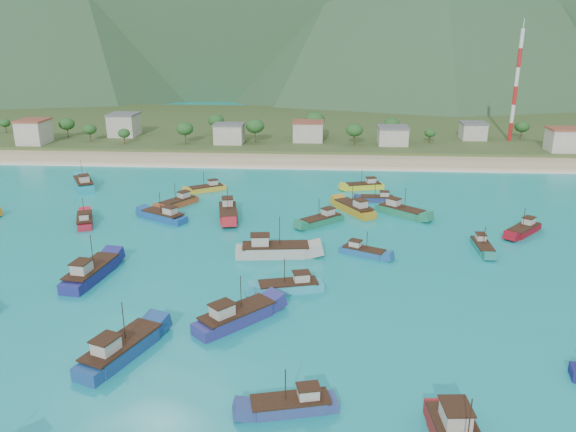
# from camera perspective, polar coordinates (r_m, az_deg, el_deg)

# --- Properties ---
(ground) EXTENTS (600.00, 600.00, 0.00)m
(ground) POSITION_cam_1_polar(r_m,az_deg,el_deg) (92.25, 1.35, -5.34)
(ground) COLOR #0B7380
(ground) RESTS_ON ground
(beach) EXTENTS (400.00, 18.00, 1.20)m
(beach) POSITION_cam_1_polar(r_m,az_deg,el_deg) (167.59, 2.57, 5.57)
(beach) COLOR beige
(beach) RESTS_ON ground
(land) EXTENTS (400.00, 110.00, 2.40)m
(land) POSITION_cam_1_polar(r_m,az_deg,el_deg) (227.47, 2.95, 8.97)
(land) COLOR #385123
(land) RESTS_ON ground
(surf_line) EXTENTS (400.00, 2.50, 0.08)m
(surf_line) POSITION_cam_1_polar(r_m,az_deg,el_deg) (158.34, 2.48, 4.81)
(surf_line) COLOR white
(surf_line) RESTS_ON ground
(village) EXTENTS (215.87, 29.12, 7.41)m
(village) POSITION_cam_1_polar(r_m,az_deg,el_deg) (188.52, 3.42, 8.47)
(village) COLOR beige
(village) RESTS_ON ground
(vegetation) EXTENTS (277.24, 25.35, 9.16)m
(vegetation) POSITION_cam_1_polar(r_m,az_deg,el_deg) (190.88, 3.53, 8.73)
(vegetation) COLOR #235623
(vegetation) RESTS_ON ground
(radio_tower) EXTENTS (1.20, 1.20, 35.96)m
(radio_tower) POSITION_cam_1_polar(r_m,az_deg,el_deg) (202.90, 22.15, 12.11)
(radio_tower) COLOR red
(radio_tower) RESTS_ON ground
(boat_0) EXTENTS (8.97, 7.06, 5.29)m
(boat_0) POSITION_cam_1_polar(r_m,az_deg,el_deg) (137.16, -8.24, 2.74)
(boat_0) COLOR gold
(boat_0) RESTS_ON ground
(boat_3) EXTENTS (7.76, 12.63, 7.18)m
(boat_3) POSITION_cam_1_polar(r_m,az_deg,el_deg) (71.40, -16.62, -12.92)
(boat_3) COLOR navy
(boat_3) RESTS_ON ground
(boat_4) EXTENTS (2.45, 8.29, 4.90)m
(boat_4) POSITION_cam_1_polar(r_m,az_deg,el_deg) (105.47, 19.12, -2.99)
(boat_4) COLOR #1C776C
(boat_4) RESTS_ON ground
(boat_5) EXTENTS (5.34, 12.82, 7.35)m
(boat_5) POSITION_cam_1_polar(r_m,az_deg,el_deg) (93.49, -19.38, -5.48)
(boat_5) COLOR navy
(boat_5) RESTS_ON ground
(boat_9) EXTENTS (7.69, 9.71, 5.74)m
(boat_9) POSITION_cam_1_polar(r_m,az_deg,el_deg) (126.68, -11.09, 1.31)
(boat_9) COLOR #A34723
(boat_9) RESTS_ON ground
(boat_12) EXTENTS (10.70, 11.03, 7.01)m
(boat_12) POSITION_cam_1_polar(r_m,az_deg,el_deg) (75.89, -5.31, -10.21)
(boat_12) COLOR navy
(boat_12) RESTS_ON ground
(boat_16) EXTENTS (10.61, 7.88, 6.18)m
(boat_16) POSITION_cam_1_polar(r_m,az_deg,el_deg) (117.80, -12.51, -0.05)
(boat_16) COLOR #184B92
(boat_16) RESTS_ON ground
(boat_17) EXTENTS (9.12, 8.73, 5.76)m
(boat_17) POSITION_cam_1_polar(r_m,az_deg,el_deg) (113.03, 3.43, -0.46)
(boat_17) COLOR #1A7751
(boat_17) RESTS_ON ground
(boat_18) EXTENTS (9.76, 5.17, 5.53)m
(boat_18) POSITION_cam_1_polar(r_m,az_deg,el_deg) (139.01, 7.73, 2.99)
(boat_18) COLOR gold
(boat_18) RESTS_ON ground
(boat_19) EXTENTS (8.35, 5.75, 4.80)m
(boat_19) POSITION_cam_1_polar(r_m,az_deg,el_deg) (98.32, 7.63, -3.66)
(boat_19) COLOR #1E5895
(boat_19) RESTS_ON ground
(boat_20) EXTENTS (8.51, 8.96, 5.64)m
(boat_20) POSITION_cam_1_polar(r_m,az_deg,el_deg) (116.54, 22.83, -1.35)
(boat_20) COLOR maroon
(boat_20) RESTS_ON ground
(boat_21) EXTENTS (8.83, 11.36, 6.68)m
(boat_21) POSITION_cam_1_polar(r_m,az_deg,el_deg) (120.45, 6.76, 0.72)
(boat_21) COLOR #B3821B
(boat_21) RESTS_ON ground
(boat_23) EXTENTS (9.45, 4.71, 5.36)m
(boat_23) POSITION_cam_1_polar(r_m,az_deg,el_deg) (60.54, 0.43, -18.71)
(boat_23) COLOR navy
(boat_23) RESTS_ON ground
(boat_25) EXTENTS (6.20, 9.87, 5.62)m
(boat_25) POSITION_cam_1_polar(r_m,az_deg,el_deg) (119.97, -19.94, -0.46)
(boat_25) COLOR #A91C2E
(boat_25) RESTS_ON ground
(boat_26) EXTENTS (10.19, 5.20, 5.78)m
(boat_26) POSITION_cam_1_polar(r_m,az_deg,el_deg) (84.25, 0.16, -7.24)
(boat_26) COLOR #31A1BD
(boat_26) RESTS_ON ground
(boat_27) EXTENTS (10.28, 9.47, 6.39)m
(boat_27) POSITION_cam_1_polar(r_m,az_deg,el_deg) (120.48, 11.40, 0.46)
(boat_27) COLOR #1D7954
(boat_27) RESTS_ON ground
(boat_28) EXTENTS (8.96, 11.97, 6.98)m
(boat_28) POSITION_cam_1_polar(r_m,az_deg,el_deg) (148.07, -20.04, 3.09)
(boat_28) COLOR teal
(boat_28) RESTS_ON ground
(boat_31) EXTENTS (8.30, 2.61, 4.88)m
(boat_31) POSITION_cam_1_polar(r_m,az_deg,el_deg) (129.19, 9.09, 1.68)
(boat_31) COLOR navy
(boat_31) RESTS_ON ground
(boat_32) EXTENTS (13.12, 5.21, 7.55)m
(boat_32) POSITION_cam_1_polar(r_m,az_deg,el_deg) (96.78, -1.44, -3.54)
(boat_32) COLOR #B2ABA0
(boat_32) RESTS_ON ground
(boat_33) EXTENTS (5.70, 12.12, 6.89)m
(boat_33) POSITION_cam_1_polar(r_m,az_deg,el_deg) (117.46, -6.11, 0.30)
(boat_33) COLOR red
(boat_33) RESTS_ON ground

